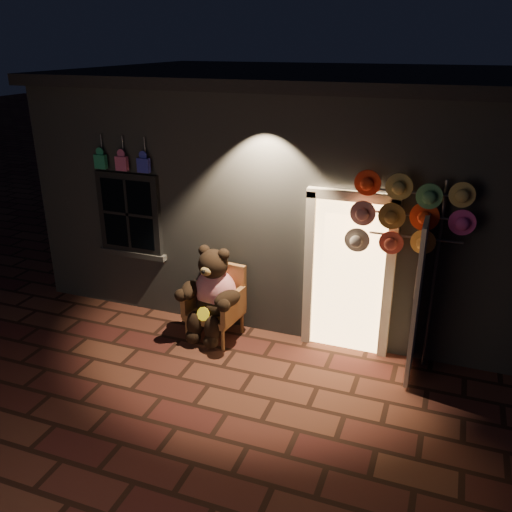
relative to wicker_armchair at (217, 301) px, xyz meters
The scene contains 5 objects.
ground 1.35m from the wicker_armchair, 71.13° to the right, with size 60.00×60.00×0.00m, color #552E20.
shop_building 3.09m from the wicker_armchair, 81.80° to the left, with size 7.30×5.95×3.51m.
wicker_armchair is the anchor object (origin of this frame).
teddy_bear 0.22m from the wicker_armchair, 94.26° to the right, with size 0.95×0.78×1.31m.
hat_rack 2.83m from the wicker_armchair, ahead, with size 1.39×0.22×2.46m.
Camera 1 is at (2.47, -4.98, 3.91)m, focal length 38.00 mm.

